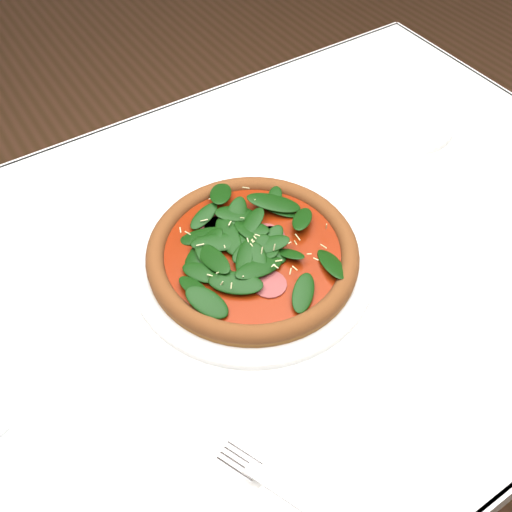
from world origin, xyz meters
TOP-DOWN VIEW (x-y plane):
  - ground at (0.00, 0.00)m, footprint 6.00×6.00m
  - dining_table at (0.00, 0.00)m, footprint 1.21×0.81m
  - plate at (-0.02, 0.01)m, footprint 0.34×0.34m
  - pizza at (-0.02, 0.01)m, footprint 0.33×0.33m
  - napkin at (-0.16, -0.29)m, footprint 0.18×0.15m
  - fork at (-0.17, -0.26)m, footprint 0.08×0.15m
  - saucer_far at (0.37, 0.12)m, footprint 0.16×0.16m

SIDE VIEW (x-z plane):
  - ground at x=0.00m, z-range 0.00..0.00m
  - dining_table at x=0.00m, z-range 0.27..1.02m
  - napkin at x=-0.16m, z-range 0.75..0.76m
  - saucer_far at x=0.37m, z-range 0.75..0.76m
  - plate at x=-0.02m, z-range 0.75..0.76m
  - fork at x=-0.17m, z-range 0.76..0.77m
  - pizza at x=-0.02m, z-range 0.76..0.80m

